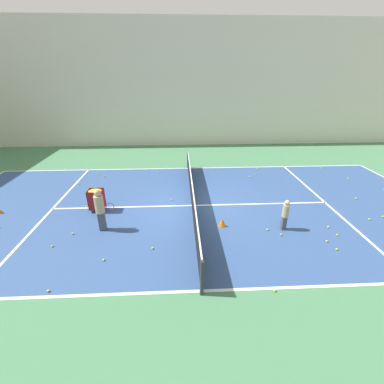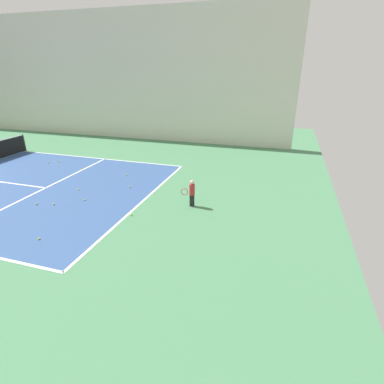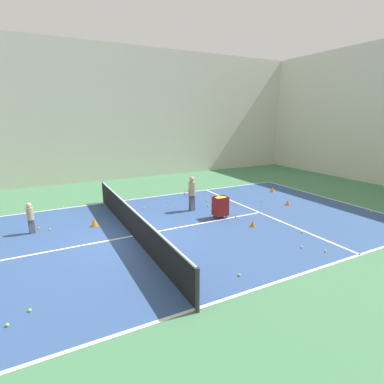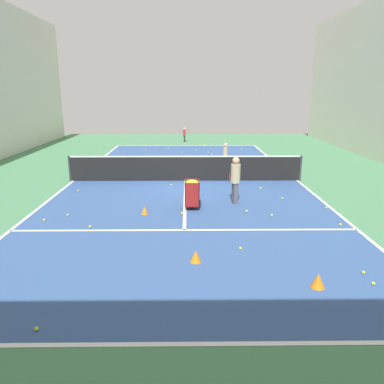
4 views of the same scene
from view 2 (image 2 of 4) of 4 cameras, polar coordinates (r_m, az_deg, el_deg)
The scene contains 18 objects.
line_baseline_near at distance 12.33m, azimuth -9.33°, elevation -1.71°, with size 9.60×0.10×0.00m, color white.
line_sideline_right at distance 22.29m, azimuth -29.25°, elevation 6.78°, with size 0.10×21.44×0.00m, color white.
line_service_near at distance 15.01m, azimuth -26.11°, elevation 0.70°, with size 9.60×0.10×0.00m, color white.
hall_enclosure_right at distance 25.91m, azimuth -22.00°, elevation 19.69°, with size 0.15×32.91×8.71m.
player_near_baseline at distance 11.51m, azimuth -0.08°, elevation 0.11°, with size 0.23×0.54×1.08m.
tennis_ball_3 at distance 12.97m, azimuth -19.82°, elevation -1.39°, with size 0.07×0.07×0.07m, color yellow.
tennis_ball_5 at distance 18.84m, azimuth -24.05°, elevation 5.33°, with size 0.07×0.07×0.07m, color yellow.
tennis_ball_7 at distance 13.36m, azimuth -27.51°, elevation -2.00°, with size 0.07×0.07×0.07m, color yellow.
tennis_ball_9 at distance 13.81m, azimuth -11.73°, elevation 0.98°, with size 0.07×0.07×0.07m, color yellow.
tennis_ball_16 at distance 10.71m, azimuth -27.14°, elevation -7.91°, with size 0.07×0.07×0.07m, color yellow.
tennis_ball_17 at distance 15.43m, azimuth -12.29°, elevation 3.27°, with size 0.07×0.07×0.07m, color yellow.
tennis_ball_23 at distance 13.03m, azimuth -24.85°, elevation -2.10°, with size 0.07×0.07×0.07m, color yellow.
tennis_ball_24 at distance 18.88m, azimuth -25.65°, elevation 5.09°, with size 0.07×0.07×0.07m, color yellow.
tennis_ball_25 at distance 17.13m, azimuth -11.20°, elevation 5.30°, with size 0.07×0.07×0.07m, color yellow.
tennis_ball_26 at distance 14.18m, azimuth -20.83°, elevation 0.50°, with size 0.07×0.07×0.07m, color yellow.
tennis_ball_30 at distance 19.28m, azimuth -21.46°, elevation 6.10°, with size 0.07×0.07×0.07m, color yellow.
tennis_ball_32 at distance 11.22m, azimuth -11.48°, elevation -4.26°, with size 0.07×0.07×0.07m, color yellow.
tennis_ball_35 at distance 16.89m, azimuth -20.42°, elevation 4.03°, with size 0.07×0.07×0.07m, color yellow.
Camera 2 is at (-9.99, -15.90, 5.04)m, focal length 28.00 mm.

